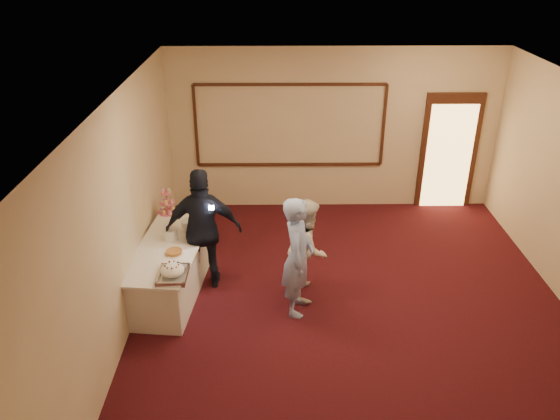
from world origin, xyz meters
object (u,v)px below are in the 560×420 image
object	(u,v)px
woman	(307,248)
plate_stack_a	(171,234)
guest	(204,230)
plate_stack_b	(187,225)
cupcake_stand	(167,203)
tart	(174,252)
man	(298,257)
buffet_table	(172,266)
pavlova_tray	(173,272)

from	to	relation	value
woman	plate_stack_a	bearing A→B (deg)	87.91
plate_stack_a	guest	bearing A→B (deg)	-0.85
plate_stack_b	woman	xyz separation A→B (m)	(1.75, -0.48, -0.11)
cupcake_stand	plate_stack_a	bearing A→B (deg)	-77.07
tart	woman	world-z (taller)	woman
cupcake_stand	man	xyz separation A→B (m)	(1.99, -1.49, -0.08)
cupcake_stand	woman	world-z (taller)	woman
plate_stack_b	tart	distance (m)	0.68
cupcake_stand	plate_stack_a	xyz separation A→B (m)	(0.20, -0.86, -0.08)
plate_stack_b	man	size ratio (longest dim) A/B	0.11
buffet_table	guest	world-z (taller)	guest
plate_stack_b	tart	bearing A→B (deg)	-97.52
buffet_table	guest	bearing A→B (deg)	12.47
pavlova_tray	plate_stack_a	distance (m)	1.00
pavlova_tray	tart	world-z (taller)	pavlova_tray
pavlova_tray	plate_stack_b	bearing A→B (deg)	89.53
plate_stack_b	guest	size ratio (longest dim) A/B	0.10
man	guest	size ratio (longest dim) A/B	0.93
guest	buffet_table	bearing A→B (deg)	10.07
buffet_table	man	bearing A→B (deg)	-16.36
cupcake_stand	tart	bearing A→B (deg)	-76.51
cupcake_stand	plate_stack_b	world-z (taller)	cupcake_stand
pavlova_tray	cupcake_stand	world-z (taller)	cupcake_stand
buffet_table	guest	size ratio (longest dim) A/B	1.25
buffet_table	woman	bearing A→B (deg)	-2.98
guest	plate_stack_a	bearing A→B (deg)	-3.26
tart	man	bearing A→B (deg)	-7.84
plate_stack_b	plate_stack_a	bearing A→B (deg)	-125.92
plate_stack_a	plate_stack_b	world-z (taller)	plate_stack_a
man	woman	world-z (taller)	man
plate_stack_a	plate_stack_b	distance (m)	0.33
plate_stack_b	woman	world-z (taller)	woman
pavlova_tray	buffet_table	bearing A→B (deg)	102.04
pavlova_tray	woman	size ratio (longest dim) A/B	0.36
woman	guest	xyz separation A→B (m)	(-1.47, 0.21, 0.18)
man	tart	bearing A→B (deg)	90.73
plate_stack_b	man	xyz separation A→B (m)	(1.59, -0.91, 0.01)
buffet_table	pavlova_tray	size ratio (longest dim) A/B	4.36
pavlova_tray	cupcake_stand	distance (m)	1.88
tart	man	size ratio (longest dim) A/B	0.15
buffet_table	plate_stack_a	bearing A→B (deg)	89.64
plate_stack_a	man	world-z (taller)	man
cupcake_stand	guest	xyz separation A→B (m)	(0.67, -0.86, -0.01)
plate_stack_a	man	bearing A→B (deg)	-19.60
buffet_table	cupcake_stand	distance (m)	1.13
cupcake_stand	man	distance (m)	2.49
buffet_table	plate_stack_a	world-z (taller)	plate_stack_a
buffet_table	woman	size ratio (longest dim) A/B	1.56
plate_stack_a	plate_stack_b	bearing A→B (deg)	54.08
plate_stack_a	tart	bearing A→B (deg)	-75.35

